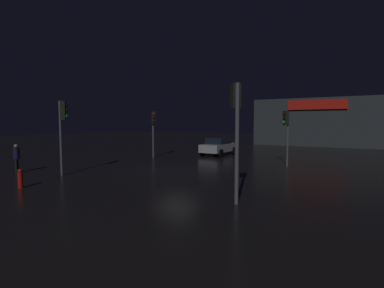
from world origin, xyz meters
name	(u,v)px	position (x,y,z in m)	size (l,w,h in m)	color
ground_plane	(177,171)	(0.00, 0.00, 0.00)	(120.00, 120.00, 0.00)	black
store_building	(320,122)	(4.95, 27.72, 3.00)	(15.54, 9.21, 5.99)	#33383D
traffic_signal_main	(236,120)	(5.85, -5.05, 3.07)	(0.43, 0.41, 4.36)	#595B60
traffic_signal_opposite	(153,124)	(-5.32, 4.56, 2.81)	(0.43, 0.41, 3.87)	#595B60
traffic_signal_cross_left	(286,125)	(5.42, 5.02, 2.80)	(0.42, 0.42, 3.73)	#595B60
traffic_signal_cross_right	(63,120)	(-4.61, -4.52, 3.08)	(0.42, 0.42, 4.15)	#595B60
car_near	(219,146)	(-1.40, 9.06, 0.83)	(2.16, 4.15, 1.60)	#B7B7BF
pedestrian	(16,156)	(-7.65, -5.45, 0.99)	(0.48, 0.48, 1.70)	black
fire_hydrant	(20,179)	(-3.46, -7.60, 0.44)	(0.22, 0.22, 0.88)	red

